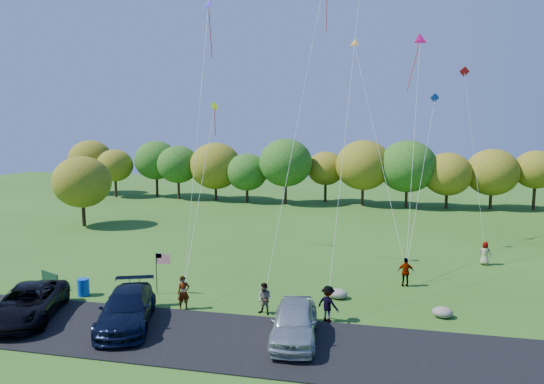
{
  "coord_description": "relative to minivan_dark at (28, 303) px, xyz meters",
  "views": [
    {
      "loc": [
        6.26,
        -24.1,
        9.61
      ],
      "look_at": [
        -0.31,
        6.0,
        5.56
      ],
      "focal_mm": 32.0,
      "sensor_mm": 36.0,
      "label": 1
    }
  ],
  "objects": [
    {
      "name": "treeline",
      "position": [
        11.81,
        39.97,
        3.87
      ],
      "size": [
        76.03,
        27.63,
        8.49
      ],
      "color": "#372514",
      "rests_on": "ground"
    },
    {
      "name": "flyer_e",
      "position": [
        24.66,
        15.57,
        -0.05
      ],
      "size": [
        0.96,
        0.8,
        1.67
      ],
      "primitive_type": "imported",
      "rotation": [
        0.0,
        0.0,
        2.75
      ],
      "color": "#4C4C59",
      "rests_on": "ground"
    },
    {
      "name": "boulder_far",
      "position": [
        20.51,
        4.81,
        -0.62
      ],
      "size": [
        1.03,
        0.86,
        0.54
      ],
      "primitive_type": "ellipsoid",
      "color": "gray",
      "rests_on": "ground"
    },
    {
      "name": "flyer_c",
      "position": [
        14.82,
        3.02,
        0.03
      ],
      "size": [
        1.36,
        1.13,
        1.83
      ],
      "primitive_type": "imported",
      "rotation": [
        0.0,
        0.0,
        2.69
      ],
      "color": "#4C4C59",
      "rests_on": "ground"
    },
    {
      "name": "ground",
      "position": [
        10.78,
        3.82,
        -0.88
      ],
      "size": [
        140.0,
        140.0,
        0.0
      ],
      "primitive_type": "plane",
      "color": "#2C5819",
      "rests_on": "ground"
    },
    {
      "name": "asphalt_lane",
      "position": [
        10.78,
        -0.18,
        -0.85
      ],
      "size": [
        44.0,
        6.0,
        0.06
      ],
      "primitive_type": "cube",
      "color": "black",
      "rests_on": "ground"
    },
    {
      "name": "flag_assembly",
      "position": [
        4.89,
        5.01,
        0.95
      ],
      "size": [
        0.91,
        0.59,
        2.46
      ],
      "color": "black",
      "rests_on": "ground"
    },
    {
      "name": "flyer_b",
      "position": [
        11.52,
        3.25,
        -0.05
      ],
      "size": [
        0.98,
        0.88,
        1.67
      ],
      "primitive_type": "imported",
      "rotation": [
        0.0,
        0.0,
        -0.36
      ],
      "color": "#4C4C59",
      "rests_on": "ground"
    },
    {
      "name": "minivan_dark",
      "position": [
        0.0,
        0.0,
        0.0
      ],
      "size": [
        4.57,
        6.5,
        1.65
      ],
      "primitive_type": "imported",
      "rotation": [
        0.0,
        0.0,
        0.34
      ],
      "color": "black",
      "rests_on": "asphalt_lane"
    },
    {
      "name": "flyer_a",
      "position": [
        7.12,
        3.02,
        0.03
      ],
      "size": [
        0.79,
        0.75,
        1.82
      ],
      "primitive_type": "imported",
      "rotation": [
        0.0,
        0.0,
        0.63
      ],
      "color": "#4C4C59",
      "rests_on": "ground"
    },
    {
      "name": "minivan_navy",
      "position": [
        5.3,
        0.32,
        0.02
      ],
      "size": [
        4.16,
        6.26,
        1.68
      ],
      "primitive_type": "imported",
      "rotation": [
        0.0,
        0.0,
        0.34
      ],
      "color": "black",
      "rests_on": "asphalt_lane"
    },
    {
      "name": "boulder_near",
      "position": [
        15.04,
        6.46,
        -0.61
      ],
      "size": [
        1.11,
        0.87,
        0.55
      ],
      "primitive_type": "ellipsoid",
      "color": "#9C9688",
      "rests_on": "ground"
    },
    {
      "name": "minivan_silver",
      "position": [
        13.56,
        0.44,
        0.03
      ],
      "size": [
        2.52,
        5.21,
        1.72
      ],
      "primitive_type": "imported",
      "rotation": [
        0.0,
        0.0,
        0.1
      ],
      "color": "#B3BBBE",
      "rests_on": "asphalt_lane"
    },
    {
      "name": "park_bench",
      "position": [
        -2.14,
        4.61,
        -0.35
      ],
      "size": [
        1.75,
        1.01,
        0.99
      ],
      "rotation": [
        0.0,
        0.0,
        -0.43
      ],
      "color": "black",
      "rests_on": "ground"
    },
    {
      "name": "flyer_d",
      "position": [
        18.92,
        9.51,
        0.01
      ],
      "size": [
        1.08,
        0.54,
        1.78
      ],
      "primitive_type": "imported",
      "rotation": [
        0.0,
        0.0,
        3.24
      ],
      "color": "#4C4C59",
      "rests_on": "ground"
    },
    {
      "name": "trash_barrel",
      "position": [
        0.61,
        3.8,
        -0.38
      ],
      "size": [
        0.67,
        0.67,
        1.0
      ],
      "primitive_type": "cylinder",
      "color": "blue",
      "rests_on": "ground"
    }
  ]
}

